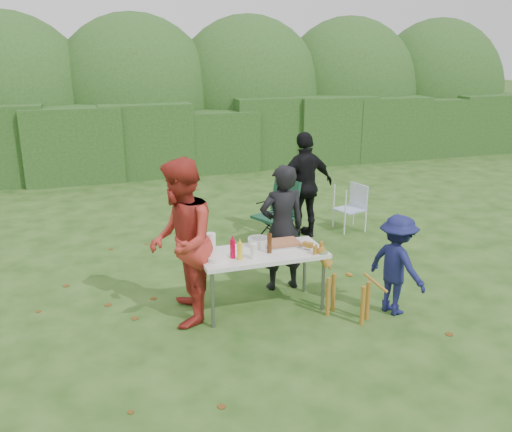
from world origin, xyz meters
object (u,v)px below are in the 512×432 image
object	(u,v)px
person_red_jacket	(181,243)
person_black_puffy	(305,186)
beer_bottle	(269,243)
paper_towel_roll	(211,244)
mustard_bottle	(240,251)
camping_chair	(275,213)
lawn_chair	(350,207)
person_cook	(282,228)
ketchup_bottle	(233,249)
dog	(348,285)
folding_table	(262,256)
child	(397,265)

from	to	relation	value
person_red_jacket	person_black_puffy	distance (m)	3.36
beer_bottle	paper_towel_roll	world-z (taller)	paper_towel_roll
mustard_bottle	person_red_jacket	bearing A→B (deg)	165.66
paper_towel_roll	camping_chair	bearing A→B (deg)	52.43
person_red_jacket	lawn_chair	size ratio (longest dim) A/B	2.39
person_black_puffy	mustard_bottle	size ratio (longest dim) A/B	8.86
person_black_puffy	camping_chair	world-z (taller)	person_black_puffy
beer_bottle	person_cook	bearing A→B (deg)	56.24
ketchup_bottle	paper_towel_roll	xyz separation A→B (m)	(-0.22, 0.18, 0.02)
person_black_puffy	dog	bearing A→B (deg)	68.38
folding_table	person_cook	distance (m)	0.68
ketchup_bottle	beer_bottle	distance (m)	0.45
child	dog	bearing A→B (deg)	67.97
folding_table	person_red_jacket	xyz separation A→B (m)	(-0.96, 0.01, 0.27)
person_red_jacket	child	size ratio (longest dim) A/B	1.57
lawn_chair	beer_bottle	distance (m)	3.42
person_cook	paper_towel_roll	world-z (taller)	person_cook
person_cook	person_red_jacket	distance (m)	1.49
person_red_jacket	lawn_chair	xyz separation A→B (m)	(3.39, 2.37, -0.56)
person_black_puffy	child	size ratio (longest dim) A/B	1.45
beer_bottle	person_black_puffy	bearing A→B (deg)	58.14
dog	camping_chair	distance (m)	2.63
folding_table	child	size ratio (longest dim) A/B	1.23
dog	lawn_chair	world-z (taller)	dog
mustard_bottle	ketchup_bottle	xyz separation A→B (m)	(-0.07, 0.07, 0.01)
dog	mustard_bottle	distance (m)	1.33
camping_chair	paper_towel_roll	world-z (taller)	camping_chair
child	camping_chair	world-z (taller)	child
camping_chair	mustard_bottle	distance (m)	2.59
person_black_puffy	child	world-z (taller)	person_black_puffy
person_black_puffy	lawn_chair	world-z (taller)	person_black_puffy
person_cook	beer_bottle	bearing A→B (deg)	56.39
dog	ketchup_bottle	size ratio (longest dim) A/B	3.96
camping_chair	ketchup_bottle	xyz separation A→B (m)	(-1.32, -2.17, 0.33)
ketchup_bottle	beer_bottle	xyz separation A→B (m)	(0.45, 0.02, 0.01)
person_red_jacket	person_black_puffy	size ratio (longest dim) A/B	1.08
lawn_chair	beer_bottle	bearing A→B (deg)	30.00
person_black_puffy	paper_towel_roll	size ratio (longest dim) A/B	6.81
dog	paper_towel_roll	size ratio (longest dim) A/B	3.35
child	paper_towel_roll	distance (m)	2.20
person_cook	camping_chair	world-z (taller)	person_cook
dog	beer_bottle	size ratio (longest dim) A/B	3.63
ketchup_bottle	paper_towel_roll	size ratio (longest dim) A/B	0.85
person_black_puffy	lawn_chair	distance (m)	1.03
person_cook	person_red_jacket	size ratio (longest dim) A/B	0.87
lawn_chair	ketchup_bottle	xyz separation A→B (m)	(-2.81, -2.46, 0.45)
person_cook	lawn_chair	size ratio (longest dim) A/B	2.08
camping_chair	child	bearing A→B (deg)	77.74
person_cook	mustard_bottle	bearing A→B (deg)	40.55
camping_chair	ketchup_bottle	size ratio (longest dim) A/B	4.77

